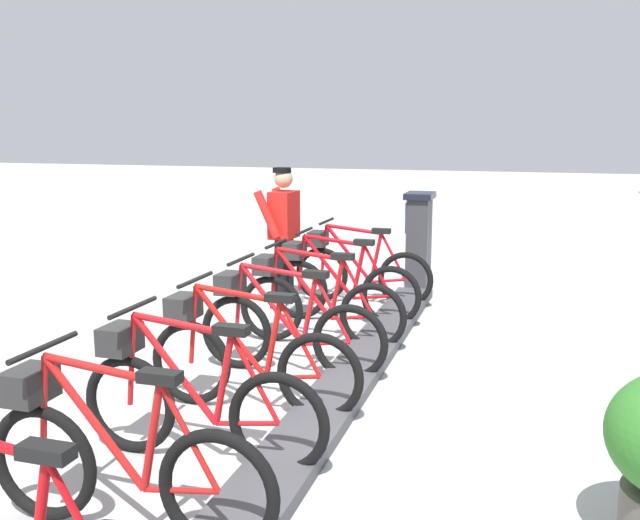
{
  "coord_description": "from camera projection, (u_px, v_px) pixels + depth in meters",
  "views": [
    {
      "loc": [
        -1.44,
        5.04,
        2.15
      ],
      "look_at": [
        0.5,
        -1.37,
        0.9
      ],
      "focal_mm": 40.56,
      "sensor_mm": 36.0,
      "label": 1
    }
  ],
  "objects": [
    {
      "name": "dock_rail_base",
      "position": [
        331.0,
        404.0,
        5.54
      ],
      "size": [
        0.44,
        7.88,
        0.1
      ],
      "primitive_type": "cube",
      "color": "#47474C",
      "rests_on": "ground"
    },
    {
      "name": "bike_docked_5",
      "position": [
        191.0,
        398.0,
        4.63
      ],
      "size": [
        1.72,
        0.54,
        1.02
      ],
      "color": "black",
      "rests_on": "ground"
    },
    {
      "name": "worker_near_rack",
      "position": [
        283.0,
        231.0,
        8.66
      ],
      "size": [
        0.49,
        0.64,
        1.66
      ],
      "color": "white",
      "rests_on": "ground"
    },
    {
      "name": "bike_docked_3",
      "position": [
        284.0,
        326.0,
        6.3
      ],
      "size": [
        1.72,
        0.54,
        1.02
      ],
      "color": "black",
      "rests_on": "ground"
    },
    {
      "name": "bike_docked_6",
      "position": [
        114.0,
        458.0,
        3.8
      ],
      "size": [
        1.72,
        0.54,
        1.02
      ],
      "color": "black",
      "rests_on": "ground"
    },
    {
      "name": "bike_docked_0",
      "position": [
        357.0,
        269.0,
        8.79
      ],
      "size": [
        1.72,
        0.54,
        1.02
      ],
      "color": "black",
      "rests_on": "ground"
    },
    {
      "name": "ground_plane",
      "position": [
        331.0,
        410.0,
        5.55
      ],
      "size": [
        60.0,
        60.0,
        0.0
      ],
      "primitive_type": "plane",
      "color": "#AEACAB"
    },
    {
      "name": "bike_docked_1",
      "position": [
        338.0,
        284.0,
        7.96
      ],
      "size": [
        1.72,
        0.54,
        1.02
      ],
      "color": "black",
      "rests_on": "ground"
    },
    {
      "name": "bike_docked_2",
      "position": [
        314.0,
        303.0,
        7.13
      ],
      "size": [
        1.72,
        0.54,
        1.02
      ],
      "color": "black",
      "rests_on": "ground"
    },
    {
      "name": "payment_kiosk",
      "position": [
        419.0,
        239.0,
        9.62
      ],
      "size": [
        0.36,
        0.52,
        1.28
      ],
      "color": "#38383D",
      "rests_on": "ground"
    },
    {
      "name": "bike_docked_4",
      "position": [
        244.0,
        357.0,
        5.46
      ],
      "size": [
        1.72,
        0.54,
        1.02
      ],
      "color": "black",
      "rests_on": "ground"
    }
  ]
}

